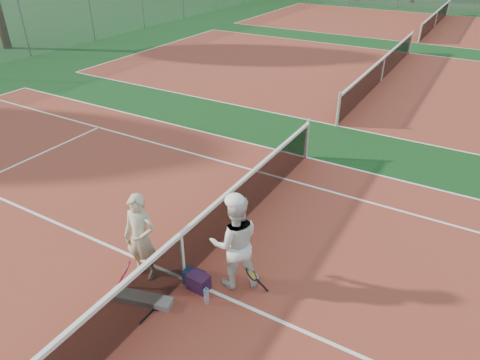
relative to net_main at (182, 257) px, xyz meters
name	(u,v)px	position (x,y,z in m)	size (l,w,h in m)	color
ground	(184,279)	(0.00, 0.00, -0.51)	(130.00, 130.00, 0.00)	#0F3815
court_main	(184,279)	(0.00, 0.00, -0.51)	(23.77, 10.97, 0.01)	maroon
court_far_a	(381,81)	(0.00, 13.50, -0.51)	(23.77, 10.97, 0.01)	maroon
court_far_b	(434,27)	(0.00, 27.00, -0.51)	(23.77, 10.97, 0.01)	maroon
net_main	(182,257)	(0.00, 0.00, 0.00)	(0.10, 10.98, 1.02)	black
net_far_a	(383,69)	(0.00, 13.50, 0.00)	(0.10, 10.98, 1.02)	black
net_far_b	(436,19)	(0.00, 27.00, 0.00)	(0.10, 10.98, 1.02)	black
player_a	(141,237)	(-0.68, -0.24, 0.31)	(0.60, 0.39, 1.64)	#BCB192
player_b	(235,242)	(0.81, 0.40, 0.36)	(0.84, 0.66, 1.73)	silver
racket_red	(128,275)	(-0.70, -0.62, -0.24)	(0.30, 0.27, 0.55)	maroon
racket_black_held	(251,280)	(1.15, 0.35, -0.26)	(0.38, 0.27, 0.50)	black
racket_spare	(159,304)	(0.00, -0.70, -0.49)	(0.60, 0.27, 0.03)	black
sports_bag_navy	(194,278)	(0.21, 0.01, -0.38)	(0.34, 0.23, 0.26)	black
sports_bag_purple	(198,282)	(0.35, -0.06, -0.36)	(0.36, 0.25, 0.30)	#27102B
net_cover_canvas	(141,299)	(-0.31, -0.78, -0.45)	(1.07, 0.25, 0.11)	slate
water_bottle	(206,296)	(0.66, -0.26, -0.36)	(0.09, 0.09, 0.30)	silver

